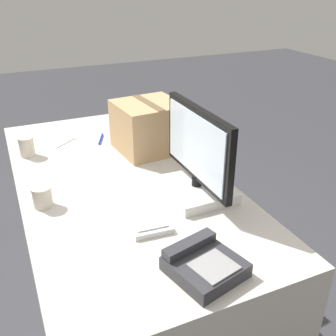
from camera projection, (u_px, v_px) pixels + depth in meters
ground_plane at (126, 297)px, 2.19m from camera, size 12.00×12.00×0.00m
office_desk at (123, 242)px, 2.02m from camera, size 1.80×0.90×0.76m
monitor at (197, 163)px, 1.64m from camera, size 0.51×0.26×0.39m
keyboard at (138, 203)px, 1.61m from camera, size 0.47×0.18×0.03m
desk_phone at (204, 264)px, 1.25m from camera, size 0.25×0.25×0.08m
paper_cup_left at (27, 146)px, 2.03m from camera, size 0.08×0.08×0.10m
paper_cup_right at (42, 196)px, 1.59m from camera, size 0.09×0.09×0.09m
spoon at (69, 141)px, 2.23m from camera, size 0.12×0.14×0.00m
cardboard_box at (149, 126)px, 2.08m from camera, size 0.34×0.35×0.26m
pen_marker at (101, 139)px, 2.25m from camera, size 0.14×0.07×0.01m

